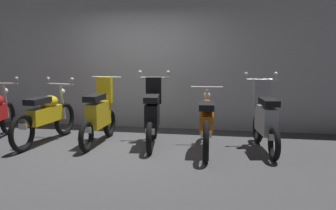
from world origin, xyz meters
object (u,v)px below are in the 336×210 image
motorbike_slot_1 (45,116)px  motorbike_slot_3 (152,115)px  motorbike_slot_4 (206,122)px  motorbike_slot_5 (265,120)px  motorbike_slot_2 (99,115)px

motorbike_slot_1 → motorbike_slot_3: size_ratio=1.16×
motorbike_slot_3 → motorbike_slot_4: 1.00m
motorbike_slot_1 → motorbike_slot_4: 2.90m
motorbike_slot_5 → motorbike_slot_3: bearing=178.4°
motorbike_slot_3 → motorbike_slot_5: bearing=-1.6°
motorbike_slot_4 → motorbike_slot_5: 0.98m
motorbike_slot_1 → motorbike_slot_3: (1.93, 0.20, 0.04)m
motorbike_slot_4 → motorbike_slot_5: bearing=11.1°
motorbike_slot_1 → motorbike_slot_2: bearing=7.8°
motorbike_slot_2 → motorbike_slot_3: 0.96m
motorbike_slot_1 → motorbike_slot_2: 0.98m
motorbike_slot_1 → motorbike_slot_4: motorbike_slot_1 is taller
motorbike_slot_2 → motorbike_slot_4: (1.94, -0.18, -0.03)m
motorbike_slot_2 → motorbike_slot_4: 1.94m
motorbike_slot_1 → motorbike_slot_2: size_ratio=1.16×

